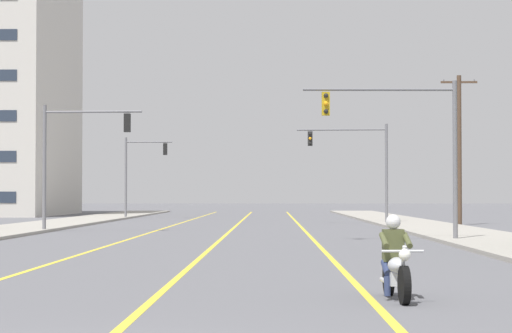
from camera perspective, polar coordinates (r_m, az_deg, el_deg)
The scene contains 11 objects.
lane_stripe_center at distance 55.28m, azimuth -1.25°, elevation -3.51°, with size 0.16×100.00×0.01m, color yellow.
lane_stripe_left at distance 55.54m, azimuth -5.11°, elevation -3.49°, with size 0.16×100.00×0.01m, color yellow.
lane_stripe_right at distance 55.27m, azimuth 2.63°, elevation -3.51°, with size 0.16×100.00×0.01m, color yellow.
sidewalk_kerb_right at distance 50.96m, azimuth 10.48°, elevation -3.56°, with size 4.40×110.00×0.14m, color #9E998E.
sidewalk_kerb_left at distance 51.88m, azimuth -13.58°, elevation -3.51°, with size 4.40×110.00×0.14m, color #9E998E.
motorcycle_with_rider at distance 17.28m, azimuth 8.02°, elevation -5.65°, with size 0.70×2.19×1.46m.
traffic_signal_near_right at distance 38.51m, azimuth 8.83°, elevation 1.89°, with size 5.94×0.47×6.20m.
traffic_signal_near_left at distance 49.07m, azimuth -10.49°, elevation 1.07°, with size 4.89×0.47×6.20m.
traffic_signal_mid_right at distance 61.65m, azimuth 5.99°, elevation 0.54°, with size 5.62×0.46×6.20m.
traffic_signal_mid_left at distance 76.12m, azimuth -6.75°, elevation 0.03°, with size 3.63×0.37×6.20m.
utility_pole_right_far at distance 59.71m, azimuth 11.61°, elevation 1.12°, with size 2.15×0.26×8.87m.
Camera 1 is at (2.20, -10.22, 1.80)m, focal length 69.62 mm.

